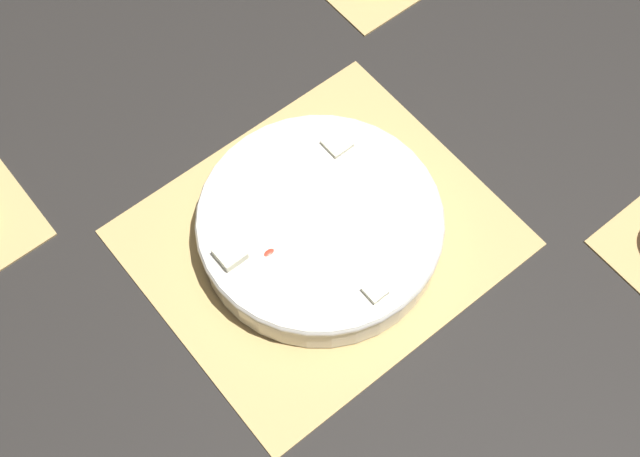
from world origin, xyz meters
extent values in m
plane|color=black|center=(0.00, 0.00, 0.00)|extent=(6.00, 6.00, 0.00)
cube|color=tan|center=(0.00, 0.00, 0.00)|extent=(0.43, 0.37, 0.01)
cube|color=#4C381E|center=(-0.17, 0.00, 0.00)|extent=(0.01, 0.36, 0.00)
cube|color=#4C381E|center=(-0.12, 0.00, 0.00)|extent=(0.01, 0.36, 0.00)
cube|color=#4C381E|center=(-0.07, 0.00, 0.00)|extent=(0.01, 0.36, 0.00)
cube|color=#4C381E|center=(-0.02, 0.00, 0.00)|extent=(0.01, 0.36, 0.00)
cube|color=#4C381E|center=(0.02, 0.00, 0.00)|extent=(0.01, 0.36, 0.00)
cube|color=#4C381E|center=(0.07, 0.00, 0.00)|extent=(0.01, 0.36, 0.00)
cube|color=#4C381E|center=(0.12, 0.00, 0.00)|extent=(0.01, 0.36, 0.00)
cube|color=#4C381E|center=(0.17, 0.00, 0.00)|extent=(0.01, 0.36, 0.00)
cylinder|color=silver|center=(0.00, 0.00, 0.03)|extent=(0.30, 0.30, 0.05)
torus|color=silver|center=(0.00, 0.00, 0.05)|extent=(0.30, 0.30, 0.01)
cylinder|color=beige|center=(0.01, -0.12, 0.03)|extent=(0.03, 0.03, 0.01)
cylinder|color=beige|center=(-0.03, 0.08, 0.03)|extent=(0.03, 0.03, 0.01)
cylinder|color=beige|center=(-0.03, -0.01, 0.05)|extent=(0.03, 0.03, 0.01)
cylinder|color=beige|center=(0.00, -0.03, 0.02)|extent=(0.03, 0.03, 0.01)
cylinder|color=beige|center=(-0.10, -0.07, 0.05)|extent=(0.03, 0.03, 0.01)
cylinder|color=beige|center=(0.00, -0.09, 0.02)|extent=(0.03, 0.03, 0.01)
cylinder|color=beige|center=(-0.06, -0.06, 0.03)|extent=(0.03, 0.03, 0.01)
cylinder|color=beige|center=(-0.07, -0.04, 0.04)|extent=(0.03, 0.03, 0.01)
cylinder|color=beige|center=(-0.02, 0.09, 0.05)|extent=(0.02, 0.02, 0.01)
cylinder|color=beige|center=(-0.01, 0.06, 0.03)|extent=(0.03, 0.03, 0.01)
cylinder|color=beige|center=(0.04, -0.07, 0.04)|extent=(0.03, 0.03, 0.01)
cylinder|color=beige|center=(0.07, -0.06, 0.03)|extent=(0.03, 0.03, 0.01)
cube|color=beige|center=(-0.01, -0.12, 0.05)|extent=(0.02, 0.02, 0.02)
cube|color=beige|center=(0.11, 0.02, 0.04)|extent=(0.03, 0.03, 0.03)
cube|color=beige|center=(0.08, 0.07, 0.05)|extent=(0.03, 0.03, 0.03)
cube|color=beige|center=(0.02, -0.04, 0.03)|extent=(0.02, 0.02, 0.02)
cube|color=beige|center=(-0.01, 0.12, 0.03)|extent=(0.02, 0.02, 0.02)
cube|color=beige|center=(0.03, 0.02, 0.03)|extent=(0.03, 0.03, 0.03)
cube|color=beige|center=(-0.05, 0.03, 0.03)|extent=(0.03, 0.03, 0.03)
cube|color=beige|center=(-0.06, 0.07, 0.02)|extent=(0.02, 0.02, 0.02)
cube|color=beige|center=(-0.11, 0.02, 0.05)|extent=(0.03, 0.03, 0.03)
cube|color=beige|center=(-0.01, 0.03, 0.02)|extent=(0.02, 0.02, 0.02)
cube|color=beige|center=(0.11, -0.01, 0.02)|extent=(0.02, 0.02, 0.02)
cube|color=beige|center=(-0.08, 0.00, 0.02)|extent=(0.02, 0.02, 0.02)
ellipsoid|color=red|center=(0.02, 0.10, 0.02)|extent=(0.03, 0.02, 0.01)
ellipsoid|color=orange|center=(0.04, -0.10, 0.03)|extent=(0.04, 0.02, 0.02)
ellipsoid|color=red|center=(-0.08, -0.05, 0.02)|extent=(0.03, 0.02, 0.01)
ellipsoid|color=orange|center=(0.05, -0.02, 0.02)|extent=(0.03, 0.02, 0.01)
ellipsoid|color=orange|center=(-0.10, 0.03, 0.02)|extent=(0.03, 0.02, 0.01)
ellipsoid|color=red|center=(0.09, -0.04, 0.05)|extent=(0.03, 0.02, 0.01)
ellipsoid|color=orange|center=(0.02, 0.05, 0.05)|extent=(0.03, 0.02, 0.02)
ellipsoid|color=red|center=(-0.08, 0.00, 0.05)|extent=(0.03, 0.01, 0.01)
camera|label=1|loc=(-0.32, -0.40, 0.99)|focal=50.00mm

